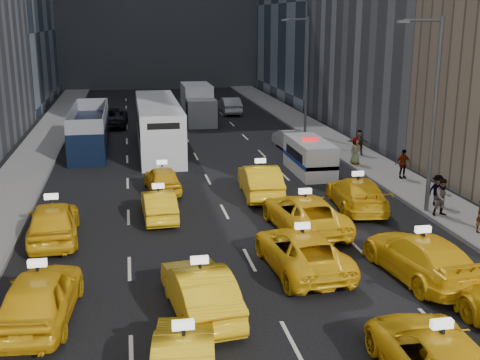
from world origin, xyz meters
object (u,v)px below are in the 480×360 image
at_px(city_bus, 158,126).
at_px(box_truck, 198,104).
at_px(nypd_van, 310,157).
at_px(double_decker, 90,130).

relative_size(city_bus, box_truck, 1.80).
height_order(nypd_van, city_bus, city_bus).
relative_size(nypd_van, city_bus, 0.39).
distance_m(double_decker, city_bus, 4.69).
relative_size(double_decker, box_truck, 1.41).
distance_m(nypd_van, double_decker, 15.73).
relative_size(nypd_van, box_truck, 0.70).
xyz_separation_m(city_bus, box_truck, (4.03, 10.86, -0.08)).
bearing_deg(box_truck, nypd_van, -70.62).
bearing_deg(city_bus, nypd_van, -41.93).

